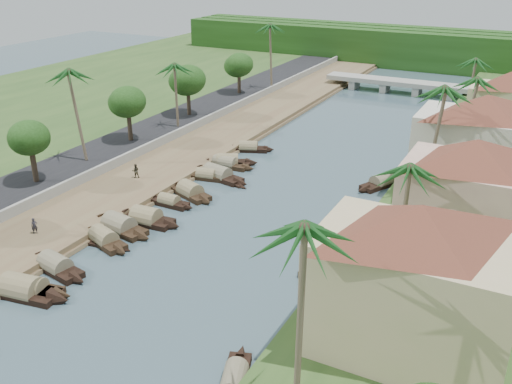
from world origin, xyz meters
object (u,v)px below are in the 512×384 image
at_px(building_near, 413,279).
at_px(person_near, 34,226).
at_px(bridge, 401,84).
at_px(sampan_1, 22,290).

xyz_separation_m(building_near, person_near, (-34.40, 0.99, -4.82)).
distance_m(bridge, person_near, 74.62).
distance_m(building_near, sampan_1, 29.74).
bearing_deg(building_near, bridge, 104.39).
height_order(building_near, sampan_1, building_near).
height_order(building_near, person_near, building_near).
distance_m(sampan_1, person_near, 9.16).
distance_m(bridge, building_near, 76.54).
distance_m(bridge, sampan_1, 80.52).
height_order(bridge, building_near, building_near).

